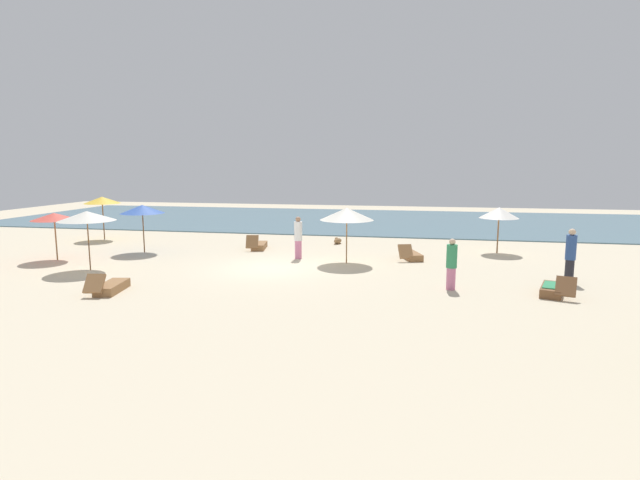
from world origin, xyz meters
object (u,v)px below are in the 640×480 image
object	(u,v)px
umbrella_0	(87,216)
person_2	(298,237)
lounger_3	(553,289)
lounger_2	(259,245)
umbrella_4	(142,209)
person_0	(570,256)
lounger_0	(411,255)
person_1	(451,264)
lounger_1	(110,287)
umbrella_5	(54,217)
umbrella_2	(102,200)
umbrella_1	(347,214)
dog	(338,241)
umbrella_3	(499,213)

from	to	relation	value
umbrella_0	person_2	size ratio (longest dim) A/B	1.25
lounger_3	lounger_2	bearing A→B (deg)	151.50
umbrella_4	person_0	size ratio (longest dim) A/B	1.17
lounger_0	lounger_3	xyz separation A→B (m)	(4.47, -5.12, 0.01)
umbrella_0	lounger_3	size ratio (longest dim) A/B	1.28
person_1	person_2	distance (m)	7.44
umbrella_0	lounger_1	bearing A→B (deg)	-46.02
person_2	umbrella_4	bearing A→B (deg)	179.13
umbrella_4	lounger_0	distance (m)	12.24
umbrella_0	umbrella_5	bearing A→B (deg)	150.08
person_0	person_2	xyz separation A→B (m)	(-10.16, 2.50, -0.03)
umbrella_5	person_2	xyz separation A→B (m)	(10.00, 2.26, -0.93)
person_0	lounger_2	bearing A→B (deg)	160.26
lounger_1	person_2	world-z (taller)	person_2
umbrella_0	lounger_1	distance (m)	4.44
umbrella_0	umbrella_5	world-z (taller)	umbrella_0
umbrella_2	person_0	distance (m)	22.52
person_2	umbrella_5	bearing A→B (deg)	-167.27
lounger_3	umbrella_1	bearing A→B (deg)	152.14
umbrella_5	person_2	world-z (taller)	umbrella_5
lounger_2	person_2	distance (m)	3.27
umbrella_2	umbrella_1	bearing A→B (deg)	-15.84
umbrella_4	lounger_3	world-z (taller)	umbrella_4
umbrella_2	lounger_0	bearing A→B (deg)	-8.73
lounger_2	person_1	xyz separation A→B (m)	(8.58, -6.25, 0.67)
umbrella_2	umbrella_4	distance (m)	5.31
umbrella_0	person_2	world-z (taller)	umbrella_0
umbrella_5	person_0	bearing A→B (deg)	-0.68
person_0	umbrella_2	bearing A→B (deg)	165.03
lounger_1	person_0	world-z (taller)	person_0
dog	lounger_2	bearing A→B (deg)	-147.12
lounger_0	person_0	size ratio (longest dim) A/B	0.94
dog	lounger_0	bearing A→B (deg)	-42.91
umbrella_2	person_2	bearing A→B (deg)	-15.97
person_1	umbrella_4	bearing A→B (deg)	162.14
umbrella_3	dog	distance (m)	7.86
umbrella_3	person_0	xyz separation A→B (m)	(1.55, -5.57, -0.90)
umbrella_1	umbrella_5	bearing A→B (deg)	-172.18
lounger_2	lounger_3	size ratio (longest dim) A/B	0.97
lounger_1	person_2	distance (m)	8.12
umbrella_2	umbrella_5	size ratio (longest dim) A/B	1.15
person_0	umbrella_3	bearing A→B (deg)	105.55
umbrella_5	lounger_3	world-z (taller)	umbrella_5
umbrella_5	dog	size ratio (longest dim) A/B	3.04
lounger_3	person_2	bearing A→B (deg)	154.94
umbrella_0	lounger_2	bearing A→B (deg)	50.09
umbrella_4	person_1	world-z (taller)	umbrella_4
umbrella_4	lounger_2	size ratio (longest dim) A/B	1.28
person_1	dog	bearing A→B (deg)	120.99
umbrella_0	umbrella_1	xyz separation A→B (m)	(9.50, 3.22, -0.05)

